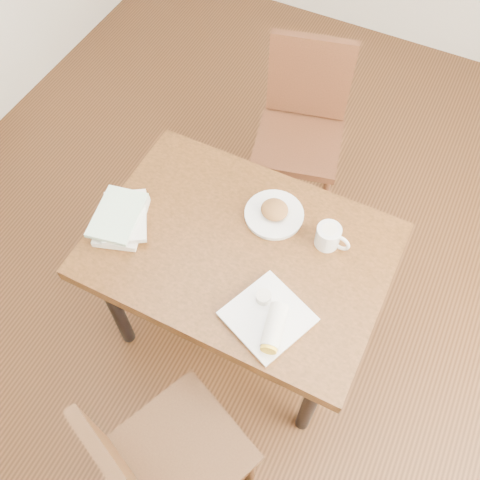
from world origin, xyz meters
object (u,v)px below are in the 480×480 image
at_px(plate_scone, 274,213).
at_px(chair_far, 302,120).
at_px(coffee_mug, 329,236).
at_px(chair_near, 159,464).
at_px(table, 240,259).
at_px(plate_burrito, 270,320).
at_px(book_stack, 122,218).

bearing_deg(plate_scone, chair_far, 102.74).
bearing_deg(coffee_mug, chair_near, -102.26).
xyz_separation_m(chair_far, coffee_mug, (0.40, -0.75, 0.25)).
height_order(chair_near, chair_far, same).
xyz_separation_m(table, chair_near, (0.09, -0.78, -0.11)).
bearing_deg(plate_scone, plate_burrito, -67.47).
distance_m(table, chair_far, 0.92).
height_order(table, plate_scone, plate_scone).
xyz_separation_m(chair_near, book_stack, (-0.54, 0.68, 0.23)).
relative_size(chair_far, plate_scone, 4.09).
relative_size(plate_scone, book_stack, 0.78).
height_order(chair_near, book_stack, chair_near).
relative_size(chair_far, book_stack, 3.19).
relative_size(table, book_stack, 3.75).
relative_size(chair_far, coffee_mug, 6.89).
height_order(chair_near, coffee_mug, chair_near).
relative_size(coffee_mug, plate_burrito, 0.41).
bearing_deg(coffee_mug, table, -150.61).
bearing_deg(chair_near, chair_far, 96.49).
bearing_deg(plate_burrito, chair_far, 106.45).
distance_m(chair_far, coffee_mug, 0.88).
bearing_deg(table, plate_scone, 73.28).
relative_size(chair_near, coffee_mug, 6.89).
distance_m(plate_scone, book_stack, 0.59).
relative_size(table, chair_far, 1.18).
distance_m(chair_near, plate_scone, 0.99).
bearing_deg(chair_near, table, 96.22).
bearing_deg(book_stack, coffee_mug, 19.70).
height_order(table, coffee_mug, coffee_mug).
distance_m(plate_scone, coffee_mug, 0.24).
xyz_separation_m(table, coffee_mug, (0.29, 0.16, 0.14)).
bearing_deg(plate_burrito, chair_near, -104.77).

